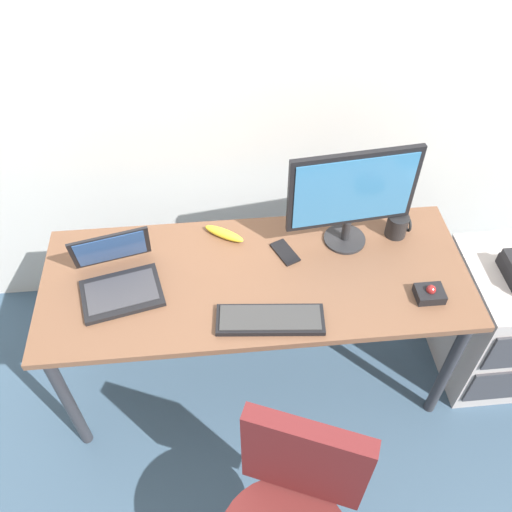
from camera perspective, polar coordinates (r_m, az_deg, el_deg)
The scene contains 11 objects.
ground_plane at distance 2.83m, azimuth -0.00°, elevation -11.98°, with size 8.00×8.00×0.00m, color #385066.
back_wall at distance 2.37m, azimuth -1.72°, elevation 21.51°, with size 6.00×0.10×2.80m, color silver.
desk at distance 2.28m, azimuth -0.00°, elevation -3.36°, with size 1.75×0.69×0.75m.
file_cabinet at distance 2.82m, azimuth 23.92°, elevation -6.28°, with size 0.42×0.53×0.68m.
monitor_main at distance 2.21m, azimuth 10.12°, elevation 6.44°, with size 0.53×0.18×0.46m.
keyboard at distance 2.07m, azimuth 1.51°, elevation -6.68°, with size 0.42×0.17×0.03m.
laptop at distance 2.22m, azimuth -14.34°, elevation -2.11°, with size 0.37×0.36×0.23m.
trackball_mouse at distance 2.24m, azimuth 17.82°, elevation -3.76°, with size 0.11×0.09×0.07m.
coffee_mug at distance 2.42m, azimuth 14.67°, elevation 3.13°, with size 0.10×0.09×0.10m.
cell_phone at distance 2.30m, azimuth 3.07°, elevation 0.39°, with size 0.07×0.14×0.01m, color black.
banana at distance 2.36m, azimuth -3.38°, elevation 2.37°, with size 0.19×0.04×0.04m, color yellow.
Camera 1 is at (-0.14, -1.43, 2.43)m, focal length 37.99 mm.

